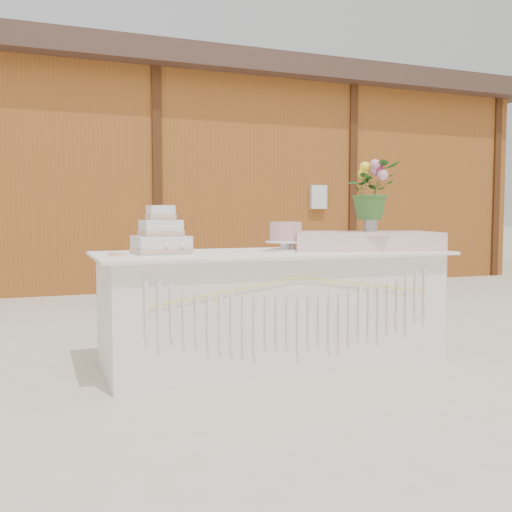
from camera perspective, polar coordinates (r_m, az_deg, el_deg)
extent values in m
plane|color=beige|center=(4.08, 1.54, -10.43)|extent=(80.00, 80.00, 0.00)
cube|color=brown|center=(9.78, -12.15, 6.75)|extent=(12.00, 4.00, 3.00)
cube|color=#412D24|center=(9.99, -12.30, 16.24)|extent=(12.60, 4.60, 0.30)
cube|color=white|center=(4.00, 1.55, -5.22)|extent=(2.28, 0.88, 0.75)
cube|color=white|center=(3.96, 1.56, 0.29)|extent=(2.40, 1.00, 0.02)
cube|color=silver|center=(3.81, -9.49, 1.12)|extent=(0.35, 0.35, 0.12)
cube|color=#D6A387|center=(3.81, -9.49, 0.60)|extent=(0.37, 0.37, 0.03)
cube|color=silver|center=(3.80, -9.51, 2.79)|extent=(0.25, 0.25, 0.11)
cube|color=#D6A387|center=(3.80, -9.51, 2.34)|extent=(0.27, 0.27, 0.03)
cube|color=silver|center=(3.80, -9.53, 4.30)|extent=(0.17, 0.17, 0.09)
cube|color=#D6A387|center=(3.80, -9.53, 3.93)|extent=(0.18, 0.18, 0.03)
cylinder|color=white|center=(4.01, 2.98, 0.59)|extent=(0.25, 0.25, 0.02)
cylinder|color=white|center=(4.01, 2.99, 1.03)|extent=(0.07, 0.07, 0.05)
cylinder|color=white|center=(4.00, 2.99, 1.45)|extent=(0.29, 0.29, 0.01)
cylinder|color=#CA9197|center=(4.00, 2.99, 2.48)|extent=(0.22, 0.22, 0.13)
cube|color=beige|center=(4.27, 10.58, 1.52)|extent=(1.18, 0.89, 0.13)
cylinder|color=#A3A3A8|center=(4.38, 11.38, 3.33)|extent=(0.10, 0.10, 0.14)
imported|color=#326327|center=(4.39, 11.44, 7.07)|extent=(0.42, 0.38, 0.43)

